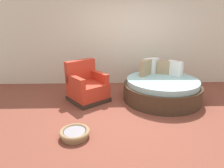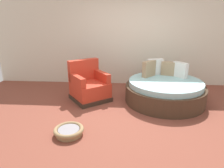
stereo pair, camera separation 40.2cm
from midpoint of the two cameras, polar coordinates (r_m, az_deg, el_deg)
ground_plane at (r=4.24m, az=2.88°, el=-8.30°), size 8.00×8.00×0.02m
back_wall at (r=5.88m, az=1.46°, el=12.73°), size 8.00×0.12×2.62m
round_daybed at (r=4.89m, az=11.75°, el=-1.38°), size 1.84×1.84×0.92m
red_armchair at (r=4.79m, az=-9.66°, el=-0.91°), size 1.12×1.12×0.94m
pet_basket at (r=3.49m, az=-14.01°, el=-13.61°), size 0.51×0.51×0.13m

